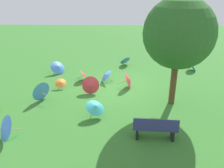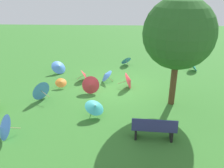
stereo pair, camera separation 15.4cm
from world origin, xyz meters
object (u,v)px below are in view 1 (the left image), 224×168
park_bench (155,128)px  parasol_teal_0 (193,66)px  parasol_blue_0 (3,128)px  parasol_blue_5 (105,75)px  parasol_blue_2 (40,90)px  parasol_red_3 (84,75)px  shade_tree (179,34)px  parasol_blue_4 (125,60)px  parasol_orange_0 (61,83)px  parasol_red_0 (90,85)px  parasol_red_4 (129,80)px  parasol_teal_2 (96,107)px  parasol_blue_1 (58,67)px

park_bench → parasol_teal_0: bearing=-115.1°
parasol_blue_0 → parasol_blue_5: 6.42m
parasol_blue_2 → parasol_red_3: bearing=-125.9°
shade_tree → parasol_blue_4: shade_tree is taller
parasol_teal_0 → parasol_orange_0: bearing=20.7°
parasol_red_0 → parasol_teal_0: 7.15m
park_bench → parasol_orange_0: size_ratio=2.12×
park_bench → parasol_red_0: park_bench is taller
parasol_blue_2 → parasol_red_3: parasol_blue_2 is taller
parasol_orange_0 → parasol_blue_0: bearing=77.2°
parasol_blue_4 → parasol_red_4: 3.78m
shade_tree → parasol_blue_4: bearing=-69.2°
parasol_blue_0 → parasol_teal_2: parasol_blue_0 is taller
park_bench → shade_tree: 4.17m
parasol_blue_2 → park_bench: bearing=149.6°
parasol_teal_2 → parasol_blue_5: parasol_blue_5 is taller
parasol_teal_0 → parasol_blue_2: bearing=26.8°
parasol_teal_2 → parasol_teal_0: bearing=-134.4°
park_bench → parasol_red_4: size_ratio=1.77×
parasol_red_0 → shade_tree: bearing=166.2°
parasol_blue_2 → parasol_red_0: bearing=-161.3°
shade_tree → parasol_blue_4: 6.57m
parasol_blue_5 → parasol_red_4: bearing=150.3°
parasol_blue_1 → parasol_teal_2: bearing=118.9°
parasol_orange_0 → parasol_blue_2: bearing=63.2°
parasol_teal_0 → parasol_blue_0: 11.63m
parasol_red_0 → parasol_red_4: parasol_red_0 is taller
parasol_blue_0 → parasol_red_4: 6.65m
shade_tree → parasol_red_4: bearing=-41.6°
parasol_red_4 → parasol_blue_5: (1.33, -0.76, -0.03)m
parasol_blue_1 → park_bench: bearing=127.8°
parasol_teal_0 → parasol_orange_0: size_ratio=1.09×
parasol_red_4 → parasol_red_3: bearing=-20.2°
parasol_red_0 → parasol_blue_1: bearing=-50.1°
shade_tree → parasol_teal_0: size_ratio=5.76×
parasol_teal_2 → parasol_blue_4: size_ratio=1.26×
parasol_red_4 → shade_tree: bearing=138.4°
parasol_blue_4 → parasol_red_4: bearing=92.3°
parasol_red_0 → parasol_blue_4: (-1.86, -4.52, -0.09)m
parasol_red_0 → parasol_red_4: 2.15m
parasol_blue_4 → parasol_teal_0: bearing=167.2°
shade_tree → parasol_blue_0: (6.64, 2.98, -2.82)m
parasol_blue_0 → shade_tree: bearing=-155.8°
parasol_blue_0 → parasol_red_3: bearing=-110.7°
parasol_blue_1 → parasol_teal_2: size_ratio=1.05×
parasol_red_0 → parasol_teal_2: bearing=101.8°
parasol_red_3 → parasol_blue_5: parasol_blue_5 is taller
park_bench → parasol_blue_2: parasol_blue_2 is taller
parasol_teal_2 → parasol_red_3: parasol_teal_2 is taller
parasol_blue_1 → parasol_blue_5: size_ratio=1.35×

